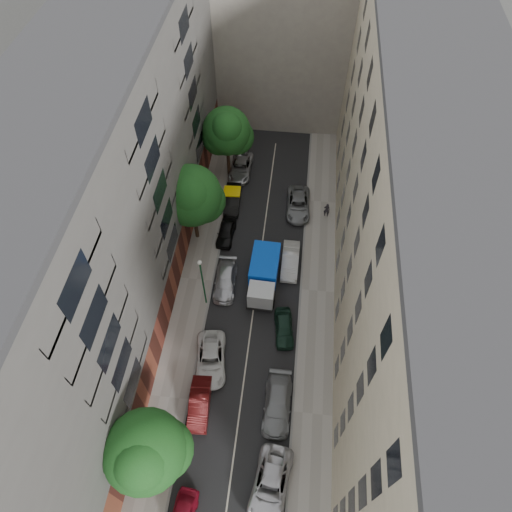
# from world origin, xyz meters

# --- Properties ---
(ground) EXTENTS (120.00, 120.00, 0.00)m
(ground) POSITION_xyz_m (0.00, 0.00, 0.00)
(ground) COLOR #4C4C49
(ground) RESTS_ON ground
(road_surface) EXTENTS (8.00, 44.00, 0.02)m
(road_surface) POSITION_xyz_m (0.00, 0.00, 0.01)
(road_surface) COLOR black
(road_surface) RESTS_ON ground
(sidewalk_left) EXTENTS (3.00, 44.00, 0.15)m
(sidewalk_left) POSITION_xyz_m (-5.50, 0.00, 0.07)
(sidewalk_left) COLOR gray
(sidewalk_left) RESTS_ON ground
(sidewalk_right) EXTENTS (3.00, 44.00, 0.15)m
(sidewalk_right) POSITION_xyz_m (5.50, 0.00, 0.07)
(sidewalk_right) COLOR gray
(sidewalk_right) RESTS_ON ground
(building_left) EXTENTS (8.00, 44.00, 20.00)m
(building_left) POSITION_xyz_m (-11.00, 0.00, 10.00)
(building_left) COLOR #52504D
(building_left) RESTS_ON ground
(building_right) EXTENTS (8.00, 44.00, 20.00)m
(building_right) POSITION_xyz_m (11.00, 0.00, 10.00)
(building_right) COLOR beige
(building_right) RESTS_ON ground
(building_endcap) EXTENTS (18.00, 12.00, 18.00)m
(building_endcap) POSITION_xyz_m (0.00, 28.00, 9.00)
(building_endcap) COLOR gray
(building_endcap) RESTS_ON ground
(tarp_truck) EXTENTS (2.51, 5.95, 2.72)m
(tarp_truck) POSITION_xyz_m (0.60, 0.25, 1.50)
(tarp_truck) COLOR black
(tarp_truck) RESTS_ON ground
(car_left_1) EXTENTS (1.76, 4.34, 1.40)m
(car_left_1) POSITION_xyz_m (-3.03, -11.40, 0.70)
(car_left_1) COLOR #4D0F0F
(car_left_1) RESTS_ON ground
(car_left_2) EXTENTS (3.02, 5.28, 1.39)m
(car_left_2) POSITION_xyz_m (-2.80, -7.80, 0.69)
(car_left_2) COLOR silver
(car_left_2) RESTS_ON ground
(car_left_3) EXTENTS (2.04, 4.71, 1.35)m
(car_left_3) POSITION_xyz_m (-2.80, -0.20, 0.68)
(car_left_3) COLOR #BBBBC0
(car_left_3) RESTS_ON ground
(car_left_4) EXTENTS (1.70, 3.87, 1.29)m
(car_left_4) POSITION_xyz_m (-3.60, 5.40, 0.65)
(car_left_4) COLOR black
(car_left_4) RESTS_ON ground
(car_left_5) EXTENTS (1.77, 4.48, 1.45)m
(car_left_5) POSITION_xyz_m (-3.60, 9.73, 0.72)
(car_left_5) COLOR black
(car_left_5) RESTS_ON ground
(car_left_6) EXTENTS (2.42, 5.01, 1.37)m
(car_left_6) POSITION_xyz_m (-3.39, 14.60, 0.69)
(car_left_6) COLOR #B4B4B9
(car_left_6) RESTS_ON ground
(car_right_0) EXTENTS (3.05, 5.50, 1.46)m
(car_right_0) POSITION_xyz_m (2.80, -16.32, 0.73)
(car_right_0) COLOR #BCBBC0
(car_right_0) RESTS_ON ground
(car_right_1) EXTENTS (2.07, 5.04, 1.46)m
(car_right_1) POSITION_xyz_m (2.80, -10.80, 0.73)
(car_right_1) COLOR gray
(car_right_1) RESTS_ON ground
(car_right_2) EXTENTS (2.05, 3.98, 1.30)m
(car_right_2) POSITION_xyz_m (2.80, -4.32, 0.65)
(car_right_2) COLOR black
(car_right_2) RESTS_ON ground
(car_right_3) EXTENTS (1.55, 4.41, 1.45)m
(car_right_3) POSITION_xyz_m (2.83, 2.63, 0.73)
(car_right_3) COLOR silver
(car_right_3) RESTS_ON ground
(car_right_4) EXTENTS (2.54, 5.14, 1.40)m
(car_right_4) POSITION_xyz_m (3.15, 9.80, 0.70)
(car_right_4) COLOR gray
(car_right_4) RESTS_ON ground
(tree_near) EXTENTS (5.41, 5.15, 7.97)m
(tree_near) POSITION_xyz_m (-4.92, -16.26, 5.34)
(tree_near) COLOR #382619
(tree_near) RESTS_ON sidewalk_left
(tree_mid) EXTENTS (5.77, 5.56, 8.47)m
(tree_mid) POSITION_xyz_m (-6.30, 4.89, 5.64)
(tree_mid) COLOR #382619
(tree_mid) RESTS_ON sidewalk_left
(tree_far) EXTENTS (5.12, 4.83, 8.36)m
(tree_far) POSITION_xyz_m (-4.50, 13.89, 5.74)
(tree_far) COLOR #382619
(tree_far) RESTS_ON sidewalk_left
(lamp_post) EXTENTS (0.36, 0.36, 6.19)m
(lamp_post) POSITION_xyz_m (-4.20, -2.32, 3.98)
(lamp_post) COLOR #18552F
(lamp_post) RESTS_ON sidewalk_left
(pedestrian) EXTENTS (0.64, 0.45, 1.67)m
(pedestrian) POSITION_xyz_m (6.02, 9.10, 0.99)
(pedestrian) COLOR black
(pedestrian) RESTS_ON sidewalk_right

